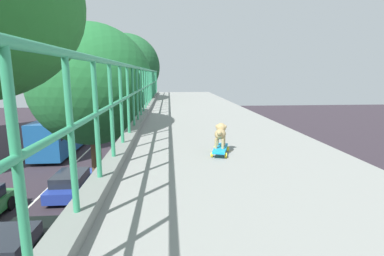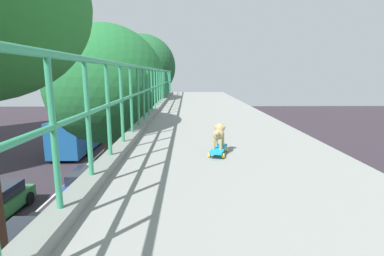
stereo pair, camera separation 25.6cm
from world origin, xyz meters
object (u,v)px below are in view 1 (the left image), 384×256
Objects in this scene: city_bus at (67,130)px; small_dog at (220,133)px; car_black_fifth at (10,249)px; toy_skateboard at (220,149)px; car_blue_seventh at (72,183)px.

small_dog reaches higher than city_bus.
small_dog reaches higher than car_black_fifth.
toy_skateboard is (9.81, -22.62, 3.95)m from city_bus.
car_black_fifth and car_blue_seventh have the same top height.
toy_skateboard is at bearing -66.56° from city_bus.
city_bus is 32.94× the size of small_dog.
toy_skateboard is (6.28, -6.02, 5.09)m from car_black_fifth.
car_blue_seventh is 14.65m from toy_skateboard.
small_dog is (9.82, -22.57, 4.16)m from city_bus.
small_dog reaches higher than car_blue_seventh.
city_bus reaches higher than car_black_fifth.
small_dog is (6.29, -5.97, 5.29)m from car_black_fifth.
toy_skateboard is at bearing -98.12° from small_dog.
small_dog is at bearing -66.50° from city_bus.
city_bus is (-3.65, 10.34, 1.13)m from car_blue_seventh.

